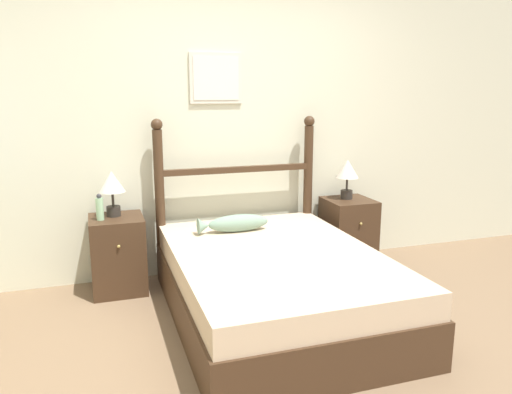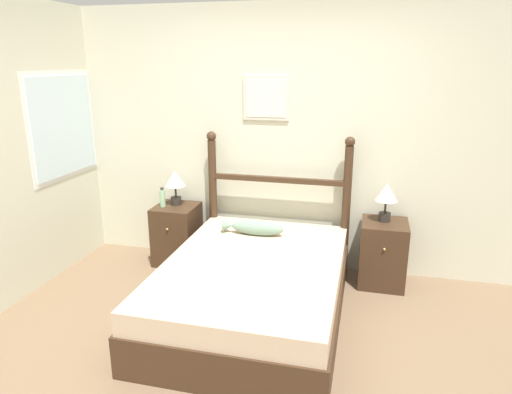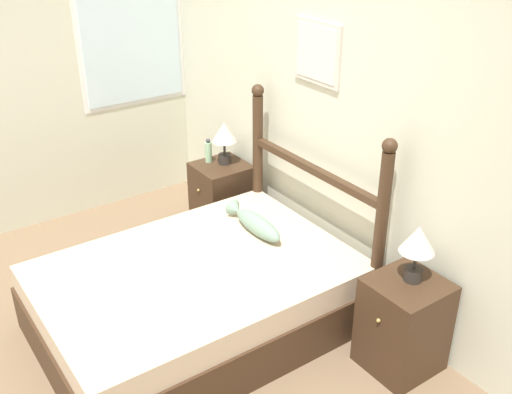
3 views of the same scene
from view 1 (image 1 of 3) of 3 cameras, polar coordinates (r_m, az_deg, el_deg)
name	(u,v)px [view 1 (image 1 of 3)]	position (r m, az deg, el deg)	size (l,w,h in m)	color
ground_plane	(318,358)	(3.20, 7.07, -17.77)	(16.00, 16.00, 0.00)	#7A6047
wall_back	(237,126)	(4.41, -2.20, 8.09)	(6.40, 0.08, 2.55)	beige
bed	(276,285)	(3.59, 2.25, -9.99)	(1.41, 2.00, 0.49)	#3D2819
headboard	(237,190)	(4.32, -2.16, 0.79)	(1.43, 0.09, 1.36)	#3D2819
nightstand_left	(118,254)	(4.16, -15.48, -6.31)	(0.42, 0.45, 0.61)	#3D2819
nightstand_right	(348,232)	(4.70, 10.46, -3.91)	(0.42, 0.45, 0.61)	#3D2819
table_lamp_left	(112,185)	(4.06, -16.14, 1.29)	(0.20, 0.20, 0.36)	#2D2823
table_lamp_right	(347,172)	(4.61, 10.40, 2.83)	(0.20, 0.20, 0.36)	#2D2823
bottle	(100,208)	(4.00, -17.43, -1.21)	(0.06, 0.06, 0.21)	#99C699
fish_pillow	(234,223)	(3.95, -2.53, -3.03)	(0.57, 0.13, 0.14)	gray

